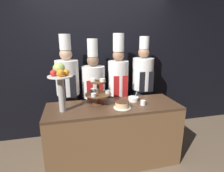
{
  "coord_description": "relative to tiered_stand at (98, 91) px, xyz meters",
  "views": [
    {
      "loc": [
        -0.55,
        -1.86,
        1.77
      ],
      "look_at": [
        0.0,
        0.42,
        1.13
      ],
      "focal_mm": 28.0,
      "sensor_mm": 36.0,
      "label": 1
    }
  ],
  "objects": [
    {
      "name": "chef_left",
      "position": [
        -0.41,
        0.51,
        -0.06
      ],
      "size": [
        0.36,
        0.36,
        1.84
      ],
      "color": "#38332D",
      "rests_on": "ground_plane"
    },
    {
      "name": "buffet_counter",
      "position": [
        0.2,
        -0.11,
        -0.62
      ],
      "size": [
        1.83,
        0.64,
        0.88
      ],
      "color": "brown",
      "rests_on": "ground_plane"
    },
    {
      "name": "cup_white",
      "position": [
        0.59,
        -0.19,
        -0.15
      ],
      "size": [
        0.07,
        0.07,
        0.07
      ],
      "color": "white",
      "rests_on": "buffet_counter"
    },
    {
      "name": "chef_right",
      "position": [
        0.88,
        0.51,
        -0.06
      ],
      "size": [
        0.36,
        0.36,
        1.81
      ],
      "color": "#28282D",
      "rests_on": "ground_plane"
    },
    {
      "name": "tiered_stand",
      "position": [
        0.0,
        0.0,
        0.0
      ],
      "size": [
        0.36,
        0.36,
        0.37
      ],
      "color": "brown",
      "rests_on": "buffet_counter"
    },
    {
      "name": "cake_round",
      "position": [
        0.29,
        -0.22,
        -0.14
      ],
      "size": [
        0.24,
        0.24,
        0.09
      ],
      "color": "white",
      "rests_on": "buffet_counter"
    },
    {
      "name": "wall_back",
      "position": [
        0.2,
        0.88,
        0.33
      ],
      "size": [
        10.0,
        0.06,
        2.8
      ],
      "color": "black",
      "rests_on": "ground_plane"
    },
    {
      "name": "fruit_pedestal",
      "position": [
        -0.48,
        -0.13,
        0.24
      ],
      "size": [
        0.3,
        0.3,
        0.61
      ],
      "color": "#B2ADA8",
      "rests_on": "buffet_counter"
    },
    {
      "name": "serving_bowl_far",
      "position": [
        0.52,
        -0.0,
        -0.15
      ],
      "size": [
        0.15,
        0.15,
        0.16
      ],
      "color": "white",
      "rests_on": "buffet_counter"
    },
    {
      "name": "chef_center_left",
      "position": [
        0.0,
        0.51,
        -0.12
      ],
      "size": [
        0.37,
        0.37,
        1.78
      ],
      "color": "#28282D",
      "rests_on": "ground_plane"
    },
    {
      "name": "chef_center_right",
      "position": [
        0.43,
        0.51,
        -0.06
      ],
      "size": [
        0.34,
        0.34,
        1.86
      ],
      "color": "black",
      "rests_on": "ground_plane"
    }
  ]
}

